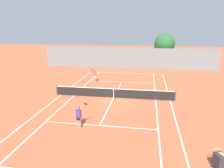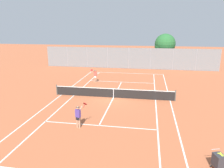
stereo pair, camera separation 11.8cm
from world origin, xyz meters
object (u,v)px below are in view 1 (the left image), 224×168
at_px(ball_cart, 220,160).
at_px(player_far_left, 95,75).
at_px(tennis_net, 114,93).
at_px(loose_tennis_ball_0, 161,95).
at_px(loose_tennis_ball_1, 122,74).
at_px(tree_behind_left, 164,45).
at_px(player_near_side, 79,116).

distance_m(ball_cart, player_far_left, 18.98).
xyz_separation_m(tennis_net, loose_tennis_ball_0, (4.71, 1.41, -0.48)).
relative_size(player_far_left, loose_tennis_ball_1, 26.88).
height_order(tennis_net, player_far_left, player_far_left).
relative_size(tennis_net, tree_behind_left, 2.11).
distance_m(ball_cart, tree_behind_left, 28.83).
relative_size(ball_cart, loose_tennis_ball_0, 14.58).
bearing_deg(ball_cart, player_far_left, 122.47).
bearing_deg(player_far_left, player_near_side, -81.34).
xyz_separation_m(player_far_left, loose_tennis_ball_0, (7.98, -4.31, -0.89)).
relative_size(tennis_net, loose_tennis_ball_1, 181.82).
height_order(ball_cart, tree_behind_left, tree_behind_left).
bearing_deg(ball_cart, tennis_net, 123.92).
bearing_deg(loose_tennis_ball_1, player_far_left, -116.57).
bearing_deg(ball_cart, player_near_side, 158.17).
bearing_deg(tennis_net, loose_tennis_ball_1, 92.44).
distance_m(ball_cart, loose_tennis_ball_1, 22.82).
distance_m(ball_cart, loose_tennis_ball_0, 11.92).
relative_size(ball_cart, player_far_left, 0.54).
xyz_separation_m(ball_cart, player_near_side, (-8.25, 3.31, 0.39)).
height_order(ball_cart, loose_tennis_ball_1, ball_cart).
bearing_deg(loose_tennis_ball_0, player_near_side, -125.74).
distance_m(player_near_side, loose_tennis_ball_0, 10.39).
relative_size(player_near_side, loose_tennis_ball_1, 26.88).
height_order(tennis_net, loose_tennis_ball_0, tennis_net).
height_order(tennis_net, player_near_side, player_near_side).
xyz_separation_m(loose_tennis_ball_0, tree_behind_left, (1.11, 16.91, 3.78)).
relative_size(tennis_net, loose_tennis_ball_0, 181.82).
xyz_separation_m(player_near_side, player_far_left, (-1.93, 12.71, 0.00)).
xyz_separation_m(loose_tennis_ball_1, tree_behind_left, (6.30, 7.04, 3.78)).
bearing_deg(loose_tennis_ball_1, loose_tennis_ball_0, -62.27).
xyz_separation_m(tennis_net, ball_cart, (6.92, -10.29, 0.02)).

